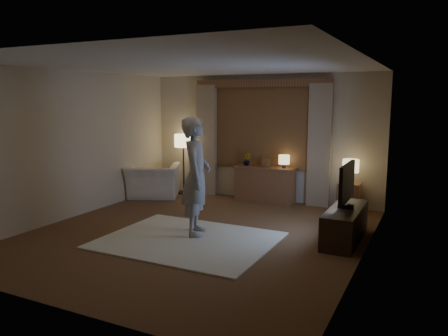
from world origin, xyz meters
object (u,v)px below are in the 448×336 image
Objects in this scene: sideboard at (265,185)px; side_table at (349,197)px; armchair at (153,181)px; tv_stand at (345,224)px; person at (196,176)px.

side_table is (1.71, -0.05, -0.07)m from sideboard.
armchair reaches higher than tv_stand.
sideboard is 1.71m from side_table.
person is (-0.17, -2.52, 0.58)m from sideboard.
armchair is at bearing -171.90° from side_table.
tv_stand is (4.30, -1.16, -0.10)m from armchair.
armchair reaches higher than sideboard.
side_table is at bearing -58.96° from person.
person is at bearing -93.75° from sideboard.
armchair is 4.45m from tv_stand.
person reaches higher than side_table.
side_table is 0.31× the size of person.
sideboard is 2.66m from tv_stand.
sideboard is at bearing 169.17° from armchair.
person is (-2.13, -0.74, 0.68)m from tv_stand.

